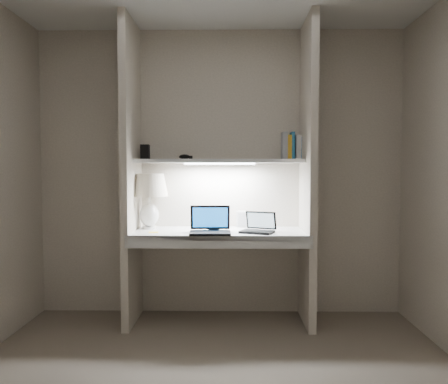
{
  "coord_description": "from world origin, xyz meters",
  "views": [
    {
      "loc": [
        0.09,
        -2.38,
        1.28
      ],
      "look_at": [
        0.04,
        1.05,
        1.1
      ],
      "focal_mm": 35.0,
      "sensor_mm": 36.0,
      "label": 1
    }
  ],
  "objects_px": {
    "table_lamp": "(149,192)",
    "book_row": "(294,147)",
    "laptop_main": "(210,227)",
    "laptop_netbook": "(258,228)",
    "speaker": "(243,219)"
  },
  "relations": [
    {
      "from": "laptop_main",
      "to": "laptop_netbook",
      "type": "relative_size",
      "value": 1.04
    },
    {
      "from": "table_lamp",
      "to": "book_row",
      "type": "distance_m",
      "value": 1.31
    },
    {
      "from": "laptop_netbook",
      "to": "book_row",
      "type": "relative_size",
      "value": 1.35
    },
    {
      "from": "table_lamp",
      "to": "laptop_main",
      "type": "bearing_deg",
      "value": -25.1
    },
    {
      "from": "laptop_main",
      "to": "book_row",
      "type": "height_order",
      "value": "book_row"
    },
    {
      "from": "table_lamp",
      "to": "laptop_netbook",
      "type": "xyz_separation_m",
      "value": [
        0.92,
        -0.2,
        -0.28
      ]
    },
    {
      "from": "table_lamp",
      "to": "laptop_netbook",
      "type": "distance_m",
      "value": 0.99
    },
    {
      "from": "laptop_netbook",
      "to": "book_row",
      "type": "distance_m",
      "value": 0.8
    },
    {
      "from": "laptop_netbook",
      "to": "speaker",
      "type": "xyz_separation_m",
      "value": [
        -0.12,
        0.31,
        0.03
      ]
    },
    {
      "from": "book_row",
      "to": "table_lamp",
      "type": "bearing_deg",
      "value": -175.72
    },
    {
      "from": "laptop_netbook",
      "to": "table_lamp",
      "type": "bearing_deg",
      "value": -170.08
    },
    {
      "from": "table_lamp",
      "to": "speaker",
      "type": "relative_size",
      "value": 3.32
    },
    {
      "from": "table_lamp",
      "to": "speaker",
      "type": "distance_m",
      "value": 0.85
    },
    {
      "from": "table_lamp",
      "to": "laptop_main",
      "type": "relative_size",
      "value": 1.43
    },
    {
      "from": "table_lamp",
      "to": "book_row",
      "type": "relative_size",
      "value": 2.01
    }
  ]
}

